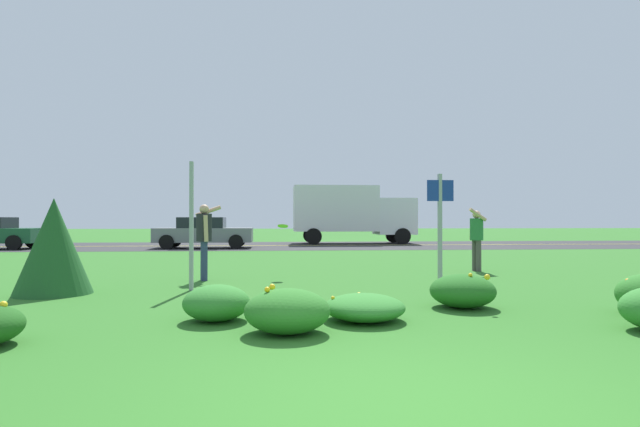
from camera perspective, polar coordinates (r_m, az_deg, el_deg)
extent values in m
plane|color=#2D6B23|center=(15.32, -1.27, -5.73)|extent=(120.00, 120.00, 0.00)
cube|color=#2D2D30|center=(26.86, -2.80, -3.52)|extent=(120.00, 8.77, 0.01)
cube|color=yellow|center=(26.86, -2.80, -3.51)|extent=(120.00, 0.16, 0.00)
sphere|color=yellow|center=(6.73, -31.42, -8.56)|extent=(0.09, 0.09, 0.09)
ellipsoid|color=#337F2D|center=(7.19, -11.29, -9.58)|extent=(0.89, 0.93, 0.48)
sphere|color=gold|center=(7.05, -9.73, -8.84)|extent=(0.06, 0.06, 0.06)
sphere|color=gold|center=(7.06, -10.33, -9.23)|extent=(0.08, 0.08, 0.08)
sphere|color=gold|center=(7.23, -10.10, -8.47)|extent=(0.06, 0.06, 0.06)
sphere|color=gold|center=(7.38, -13.33, -9.04)|extent=(0.07, 0.07, 0.07)
sphere|color=gold|center=(7.38, -11.75, -8.21)|extent=(0.08, 0.08, 0.08)
ellipsoid|color=#2D7526|center=(6.31, -3.61, -10.63)|extent=(1.03, 0.98, 0.53)
sphere|color=yellow|center=(6.75, -2.93, -9.02)|extent=(0.08, 0.08, 0.08)
sphere|color=yellow|center=(6.22, -5.81, -8.31)|extent=(0.07, 0.07, 0.07)
sphere|color=yellow|center=(6.66, -5.27, -8.03)|extent=(0.08, 0.08, 0.08)
ellipsoid|color=#337F2D|center=(7.11, 4.88, -10.22)|extent=(1.10, 1.16, 0.35)
sphere|color=yellow|center=(6.89, 3.99, -9.96)|extent=(0.08, 0.08, 0.08)
sphere|color=yellow|center=(7.24, 5.49, -9.83)|extent=(0.09, 0.09, 0.09)
sphere|color=yellow|center=(7.42, 4.30, -8.90)|extent=(0.08, 0.08, 0.08)
sphere|color=yellow|center=(7.06, 1.42, -9.24)|extent=(0.05, 0.05, 0.05)
sphere|color=yellow|center=(7.16, 2.61, -9.67)|extent=(0.07, 0.07, 0.07)
sphere|color=yellow|center=(7.24, 3.04, -9.54)|extent=(0.09, 0.09, 0.09)
sphere|color=yellow|center=(7.07, 2.62, -9.98)|extent=(0.05, 0.05, 0.05)
sphere|color=orange|center=(8.66, 30.69, -6.40)|extent=(0.08, 0.08, 0.08)
ellipsoid|color=#23661E|center=(8.38, 15.37, -8.19)|extent=(1.00, 1.04, 0.51)
sphere|color=yellow|center=(8.23, 16.18, -6.50)|extent=(0.06, 0.06, 0.06)
sphere|color=yellow|center=(8.13, 13.48, -7.44)|extent=(0.05, 0.05, 0.05)
sphere|color=yellow|center=(8.55, 16.74, -7.08)|extent=(0.07, 0.07, 0.07)
sphere|color=yellow|center=(8.23, 14.61, -7.96)|extent=(0.07, 0.07, 0.07)
sphere|color=yellow|center=(8.66, 16.82, -7.68)|extent=(0.06, 0.06, 0.06)
sphere|color=yellow|center=(8.05, 17.87, -6.65)|extent=(0.09, 0.09, 0.09)
cube|color=#93969B|center=(10.25, -13.93, -1.32)|extent=(0.07, 0.10, 2.47)
cube|color=#93969B|center=(11.16, 13.02, -1.67)|extent=(0.07, 0.10, 2.31)
cube|color=navy|center=(11.15, 13.06, 2.47)|extent=(0.56, 0.03, 0.44)
cone|color=#1E5123|center=(10.61, -27.18, -3.19)|extent=(1.35, 1.35, 1.75)
cylinder|color=#232328|center=(11.82, -12.60, -1.51)|extent=(0.34, 0.34, 0.62)
sphere|color=tan|center=(11.82, -12.59, 0.47)|extent=(0.21, 0.21, 0.21)
cylinder|color=navy|center=(11.94, -12.64, -5.07)|extent=(0.14, 0.14, 0.87)
cylinder|color=navy|center=(11.77, -12.57, -5.13)|extent=(0.14, 0.14, 0.87)
cylinder|color=tan|center=(12.03, -12.15, 0.24)|extent=(0.58, 0.21, 0.28)
cylinder|color=tan|center=(11.63, -12.41, -1.61)|extent=(0.13, 0.11, 0.58)
cylinder|color=#287038|center=(14.25, 16.80, -1.67)|extent=(0.34, 0.34, 0.57)
sphere|color=tan|center=(14.24, 16.80, -0.11)|extent=(0.21, 0.21, 0.21)
cylinder|color=#4C4742|center=(14.21, 17.00, -4.46)|extent=(0.14, 0.14, 0.81)
cylinder|color=#4C4742|center=(14.35, 16.62, -4.43)|extent=(0.14, 0.14, 0.81)
cylinder|color=tan|center=(14.03, 16.93, -0.11)|extent=(0.52, 0.20, 0.35)
cylinder|color=tan|center=(14.40, 16.29, -1.73)|extent=(0.13, 0.11, 0.54)
cylinder|color=#8CD133|center=(12.12, -4.10, -1.37)|extent=(0.25, 0.24, 0.10)
torus|color=#8CD133|center=(12.12, -4.10, -1.41)|extent=(0.25, 0.24, 0.10)
cylinder|color=black|center=(28.21, -28.98, -2.64)|extent=(0.66, 0.22, 0.66)
cylinder|color=black|center=(26.60, -30.55, -2.76)|extent=(0.66, 0.22, 0.66)
cube|color=slate|center=(25.07, -12.59, -2.31)|extent=(4.50, 1.82, 0.66)
cube|color=black|center=(25.08, -12.81, -1.00)|extent=(2.10, 1.64, 0.52)
cylinder|color=black|center=(25.81, -8.91, -2.91)|extent=(0.66, 0.22, 0.66)
cylinder|color=black|center=(24.04, -9.21, -3.08)|extent=(0.66, 0.22, 0.66)
cylinder|color=black|center=(26.21, -15.69, -2.86)|extent=(0.66, 0.22, 0.66)
cylinder|color=black|center=(24.47, -16.48, -3.02)|extent=(0.66, 0.22, 0.66)
cube|color=silver|center=(29.53, 8.14, -0.31)|extent=(2.10, 2.30, 2.00)
cube|color=silver|center=(28.97, 1.67, 0.54)|extent=(4.60, 2.30, 2.50)
cylinder|color=black|center=(30.66, 8.05, -2.34)|extent=(0.88, 0.26, 0.88)
cylinder|color=black|center=(28.52, 9.03, -2.47)|extent=(0.88, 0.26, 0.88)
cylinder|color=black|center=(29.96, -1.02, -2.39)|extent=(0.88, 0.26, 0.88)
cylinder|color=black|center=(27.76, -0.72, -2.53)|extent=(0.88, 0.26, 0.88)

